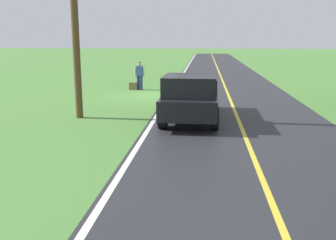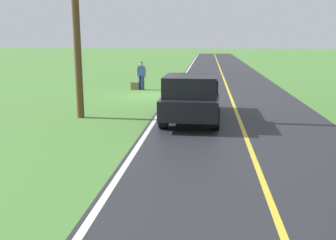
% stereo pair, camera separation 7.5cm
% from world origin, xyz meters
% --- Properties ---
extents(ground_plane, '(200.00, 200.00, 0.00)m').
position_xyz_m(ground_plane, '(0.00, 0.00, 0.00)').
color(ground_plane, '#4C7F38').
extents(road_surface, '(6.90, 120.00, 0.00)m').
position_xyz_m(road_surface, '(-4.14, 0.00, 0.00)').
color(road_surface, '#28282D').
rests_on(road_surface, ground).
extents(lane_edge_line, '(0.16, 117.60, 0.00)m').
position_xyz_m(lane_edge_line, '(-0.87, 0.00, 0.01)').
color(lane_edge_line, silver).
rests_on(lane_edge_line, ground).
extents(lane_centre_line, '(0.14, 117.60, 0.00)m').
position_xyz_m(lane_centre_line, '(-4.14, 0.00, 0.01)').
color(lane_centre_line, gold).
rests_on(lane_centre_line, ground).
extents(hitchhiker_walking, '(0.62, 0.52, 1.75)m').
position_xyz_m(hitchhiker_walking, '(1.19, -2.42, 0.98)').
color(hitchhiker_walking, navy).
rests_on(hitchhiker_walking, ground).
extents(suitcase_carried, '(0.46, 0.21, 0.46)m').
position_xyz_m(suitcase_carried, '(1.61, -2.35, 0.23)').
color(suitcase_carried, brown).
rests_on(suitcase_carried, ground).
extents(pickup_truck_passing, '(2.17, 5.43, 1.82)m').
position_xyz_m(pickup_truck_passing, '(-2.28, 6.21, 0.97)').
color(pickup_truck_passing, black).
rests_on(pickup_truck_passing, ground).
extents(utility_pole_roadside, '(0.28, 0.28, 8.81)m').
position_xyz_m(utility_pole_roadside, '(2.18, 6.12, 4.41)').
color(utility_pole_roadside, brown).
rests_on(utility_pole_roadside, ground).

